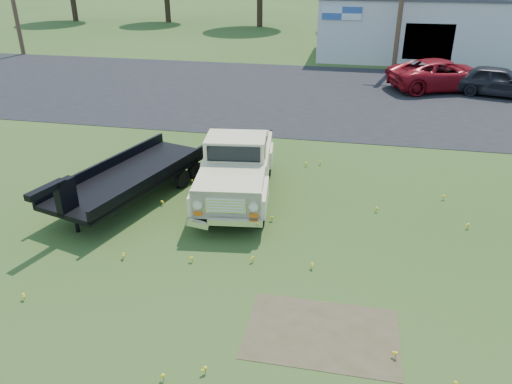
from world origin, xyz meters
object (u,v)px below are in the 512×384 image
flatbed_trailer (131,173)px  dark_sedan (498,81)px  red_pickup (443,75)px  vintage_pickup_truck (237,167)px

flatbed_trailer → dark_sedan: (13.49, 14.70, -0.08)m
red_pickup → dark_sedan: 2.73m
vintage_pickup_truck → red_pickup: size_ratio=0.93×
vintage_pickup_truck → dark_sedan: vintage_pickup_truck is taller
flatbed_trailer → red_pickup: size_ratio=1.05×
vintage_pickup_truck → red_pickup: vintage_pickup_truck is taller
flatbed_trailer → dark_sedan: 19.95m
vintage_pickup_truck → dark_sedan: 17.45m
vintage_pickup_truck → flatbed_trailer: vintage_pickup_truck is taller
dark_sedan → vintage_pickup_truck: bearing=158.4°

